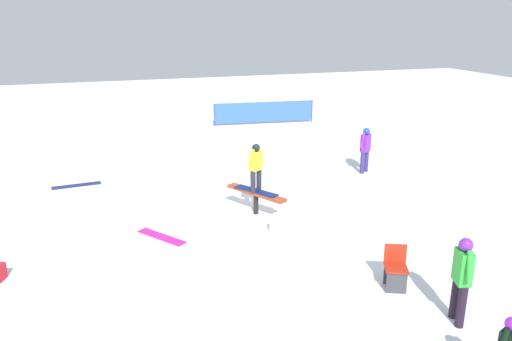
{
  "coord_description": "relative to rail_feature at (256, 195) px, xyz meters",
  "views": [
    {
      "loc": [
        -12.14,
        3.94,
        5.31
      ],
      "look_at": [
        0.0,
        0.0,
        1.25
      ],
      "focal_mm": 35.0,
      "sensor_mm": 36.0,
      "label": 1
    }
  ],
  "objects": [
    {
      "name": "loose_snowboard_magenta",
      "position": [
        -0.73,
        2.69,
        -0.53
      ],
      "size": [
        1.33,
        1.09,
        0.02
      ],
      "primitive_type": "cube",
      "rotation": [
        0.0,
        0.0,
        3.78
      ],
      "color": "#D21FA2",
      "rests_on": "ground"
    },
    {
      "name": "bystander_green",
      "position": [
        -5.9,
        -1.86,
        0.38
      ],
      "size": [
        0.66,
        0.32,
        1.64
      ],
      "rotation": [
        0.0,
        0.0,
        5.98
      ],
      "color": "black",
      "rests_on": "ground"
    },
    {
      "name": "main_rider_on_rail",
      "position": [
        0.0,
        0.0,
        0.77
      ],
      "size": [
        1.28,
        0.97,
        1.34
      ],
      "rotation": [
        0.0,
        0.0,
        0.58
      ],
      "color": "navy",
      "rests_on": "rail_feature"
    },
    {
      "name": "bystander_purple",
      "position": [
        2.4,
        -4.72,
        0.34
      ],
      "size": [
        0.44,
        0.61,
        1.58
      ],
      "rotation": [
        0.0,
        0.0,
        2.14
      ],
      "color": "navy",
      "rests_on": "ground"
    },
    {
      "name": "loose_snowboard_navy",
      "position": [
        3.97,
        4.77,
        -0.53
      ],
      "size": [
        0.41,
        1.52,
        0.02
      ],
      "primitive_type": "cube",
      "rotation": [
        0.0,
        0.0,
        1.66
      ],
      "color": "navy",
      "rests_on": "ground"
    },
    {
      "name": "ground_plane",
      "position": [
        0.0,
        0.0,
        -0.54
      ],
      "size": [
        60.0,
        60.0,
        0.0
      ],
      "primitive_type": "plane",
      "color": "white"
    },
    {
      "name": "rail_feature",
      "position": [
        0.0,
        0.0,
        0.0
      ],
      "size": [
        1.83,
        1.22,
        0.65
      ],
      "rotation": [
        0.0,
        0.0,
        0.52
      ],
      "color": "black",
      "rests_on": "ground"
    },
    {
      "name": "folding_chair",
      "position": [
        -4.54,
        -1.46,
        -0.13
      ],
      "size": [
        0.58,
        0.58,
        0.88
      ],
      "rotation": [
        0.0,
        0.0,
        4.3
      ],
      "color": "#3F3F44",
      "rests_on": "ground"
    },
    {
      "name": "safety_fence",
      "position": [
        10.91,
        -3.96,
        0.06
      ],
      "size": [
        0.58,
        4.98,
        1.1
      ],
      "rotation": [
        0.0,
        0.0,
        7.75
      ],
      "color": "blue",
      "rests_on": "ground"
    },
    {
      "name": "loose_snowboard_white",
      "position": [
        1.57,
        2.54,
        -0.53
      ],
      "size": [
        0.52,
        1.39,
        0.02
      ],
      "primitive_type": "cube",
      "rotation": [
        0.0,
        0.0,
        4.53
      ],
      "color": "white",
      "rests_on": "ground"
    },
    {
      "name": "snow_kicker_ramp",
      "position": [
        -1.77,
        -1.02,
        -0.29
      ],
      "size": [
        2.31,
        2.2,
        0.51
      ],
      "primitive_type": "cube",
      "rotation": [
        0.0,
        0.0,
        0.52
      ],
      "color": "white",
      "rests_on": "ground"
    }
  ]
}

